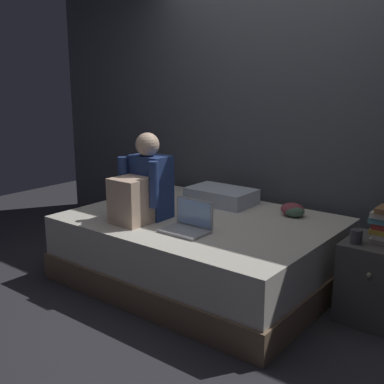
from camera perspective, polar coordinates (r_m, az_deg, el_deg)
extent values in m
plane|color=#2D2D33|center=(3.52, 0.71, -12.77)|extent=(8.00, 8.00, 0.00)
cube|color=#4C4F54|center=(4.18, 11.00, 10.40)|extent=(5.60, 0.10, 2.70)
cube|color=#7A6047|center=(3.81, 1.08, -8.99)|extent=(2.00, 1.50, 0.20)
cube|color=beige|center=(3.72, 1.10, -5.34)|extent=(1.96, 1.46, 0.31)
cube|color=#474442|center=(3.38, 21.50, -9.95)|extent=(0.44, 0.44, 0.54)
sphere|color=gray|center=(3.14, 20.48, -9.34)|extent=(0.04, 0.04, 0.04)
cube|color=navy|center=(3.65, -4.94, 0.67)|extent=(0.30, 0.20, 0.48)
sphere|color=beige|center=(3.57, -5.38, 5.69)|extent=(0.18, 0.18, 0.18)
cube|color=beige|center=(3.51, -7.37, -1.07)|extent=(0.26, 0.24, 0.34)
cylinder|color=navy|center=(3.65, -8.30, 1.55)|extent=(0.07, 0.07, 0.34)
cylinder|color=navy|center=(3.43, -4.60, 0.88)|extent=(0.07, 0.07, 0.34)
cube|color=#9EA0A5|center=(3.31, -0.92, -4.76)|extent=(0.32, 0.22, 0.02)
cube|color=#9EA0A5|center=(3.36, 0.31, -2.50)|extent=(0.32, 0.01, 0.20)
cube|color=#8CB2EA|center=(3.36, 0.22, -2.53)|extent=(0.29, 0.00, 0.18)
cube|color=silver|center=(4.08, 3.52, -0.46)|extent=(0.56, 0.36, 0.13)
cylinder|color=#3D3D42|center=(3.20, 19.12, -5.07)|extent=(0.08, 0.08, 0.09)
ellipsoid|color=#4C6B56|center=(3.76, 12.12, -2.24)|extent=(0.17, 0.14, 0.09)
ellipsoid|color=#8E3D47|center=(3.78, 11.96, -2.07)|extent=(0.19, 0.16, 0.10)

